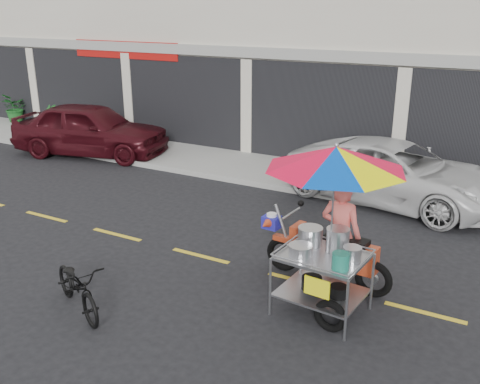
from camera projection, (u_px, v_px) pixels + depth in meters
The scene contains 9 objects.
ground at pixel (301, 281), 8.93m from camera, with size 90.00×90.00×0.00m, color black.
sidewalk at pixel (386, 186), 13.45m from camera, with size 45.00×3.00×0.15m, color gray.
centerline at pixel (301, 281), 8.92m from camera, with size 42.00×0.10×0.01m, color gold.
maroon_sedan at pixel (90, 129), 16.24m from camera, with size 1.90×4.73×1.61m, color #380B11.
white_pickup at pixel (396, 173), 12.36m from camera, with size 2.33×5.04×1.40m, color silver.
plant_tall at pixel (15, 108), 20.27m from camera, with size 0.97×0.84×1.08m, color #18551D.
plant_short at pixel (50, 120), 18.23m from camera, with size 0.57×0.57×1.02m, color #18551D.
near_bicycle at pixel (77, 286), 7.94m from camera, with size 0.55×1.58×0.83m, color black.
food_vendor_rig at pixel (334, 202), 7.81m from camera, with size 2.59×2.22×2.61m.
Camera 1 is at (2.93, -7.44, 4.36)m, focal length 40.00 mm.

